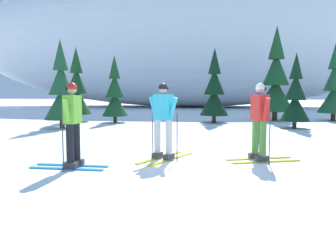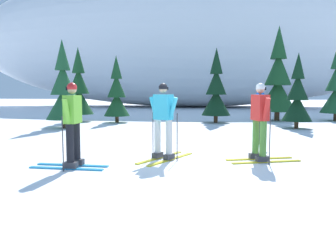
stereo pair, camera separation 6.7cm
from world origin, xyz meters
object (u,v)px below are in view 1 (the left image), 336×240
object	(u,v)px
pine_tree_far_left	(77,91)
pine_tree_far_right	(334,88)
skier_cyan_jacket	(163,120)
pine_tree_center_right	(276,81)
pine_tree_center	(214,92)
pine_tree_right	(295,97)
pine_tree_center_left	(115,95)
pine_tree_left	(61,91)
trail_marker_post	(259,115)
skier_lime_jacket	(72,124)
skier_red_jacket	(260,120)

from	to	relation	value
pine_tree_far_left	pine_tree_far_right	bearing A→B (deg)	9.47
skier_cyan_jacket	pine_tree_center_right	bearing A→B (deg)	67.00
pine_tree_center	pine_tree_center_right	xyz separation A→B (m)	(3.32, 1.69, 0.56)
pine_tree_right	pine_tree_far_right	size ratio (longest dim) A/B	0.76
skier_cyan_jacket	pine_tree_center_right	xyz separation A→B (m)	(4.63, 10.90, 1.21)
pine_tree_center_left	pine_tree_center_right	bearing A→B (deg)	15.21
skier_cyan_jacket	pine_tree_left	size ratio (longest dim) A/B	0.46
pine_tree_center_right	trail_marker_post	distance (m)	8.73
pine_tree_left	pine_tree_right	xyz separation A→B (m)	(9.97, 1.16, -0.24)
pine_tree_center_right	pine_tree_far_right	bearing A→B (deg)	4.79
skier_lime_jacket	pine_tree_center_right	world-z (taller)	pine_tree_center_right
pine_tree_far_left	pine_tree_right	bearing A→B (deg)	-9.85
skier_lime_jacket	pine_tree_center	bearing A→B (deg)	73.54
skier_red_jacket	pine_tree_center	xyz separation A→B (m)	(-0.87, 9.09, 0.64)
skier_red_jacket	pine_tree_far_right	world-z (taller)	pine_tree_far_right
pine_tree_right	pine_tree_far_right	world-z (taller)	pine_tree_far_right
pine_tree_center	trail_marker_post	bearing A→B (deg)	-79.78
skier_cyan_jacket	pine_tree_far_right	distance (m)	13.63
trail_marker_post	pine_tree_right	bearing A→B (deg)	64.26
pine_tree_center_left	pine_tree_far_right	bearing A→B (deg)	12.44
pine_tree_far_right	skier_red_jacket	bearing A→B (deg)	-116.86
pine_tree_far_left	pine_tree_center_left	bearing A→B (deg)	-7.04
pine_tree_center_left	trail_marker_post	size ratio (longest dim) A/B	2.16
pine_tree_center_right	pine_tree_right	size ratio (longest dim) A/B	1.58
pine_tree_left	pine_tree_far_right	world-z (taller)	pine_tree_far_right
pine_tree_center	pine_tree_center_right	size ratio (longest dim) A/B	0.74
pine_tree_center_left	pine_tree_center	bearing A→B (deg)	6.62
skier_cyan_jacket	skier_lime_jacket	bearing A→B (deg)	-148.92
skier_red_jacket	pine_tree_right	xyz separation A→B (m)	(2.53, 6.94, 0.42)
trail_marker_post	skier_cyan_jacket	bearing A→B (deg)	-134.83
skier_red_jacket	pine_tree_center_right	size ratio (longest dim) A/B	0.35
skier_red_jacket	pine_tree_far_right	bearing A→B (deg)	63.14
pine_tree_left	pine_tree_right	bearing A→B (deg)	6.65
skier_red_jacket	pine_tree_left	world-z (taller)	pine_tree_left
pine_tree_far_left	skier_cyan_jacket	bearing A→B (deg)	-56.74
skier_red_jacket	pine_tree_center_right	world-z (taller)	pine_tree_center_right
skier_cyan_jacket	skier_red_jacket	size ratio (longest dim) A/B	1.00
pine_tree_far_left	trail_marker_post	size ratio (longest dim) A/B	2.47
pine_tree_far_right	pine_tree_center_right	bearing A→B (deg)	-175.21
trail_marker_post	pine_tree_center	bearing A→B (deg)	100.22
skier_lime_jacket	pine_tree_right	size ratio (longest dim) A/B	0.54
skier_red_jacket	pine_tree_left	xyz separation A→B (m)	(-7.44, 5.78, 0.66)
skier_red_jacket	pine_tree_center_right	distance (m)	11.11
pine_tree_left	pine_tree_center	xyz separation A→B (m)	(6.57, 3.31, -0.01)
skier_cyan_jacket	pine_tree_right	distance (m)	8.50
pine_tree_far_left	pine_tree_far_right	xyz separation A→B (m)	(13.60, 2.27, 0.16)
pine_tree_center_right	pine_tree_far_right	xyz separation A→B (m)	(3.13, 0.26, -0.35)
pine_tree_center_left	pine_tree_center_right	distance (m)	8.67
skier_red_jacket	pine_tree_center	world-z (taller)	pine_tree_center
pine_tree_far_left	pine_tree_center	size ratio (longest dim) A/B	1.03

